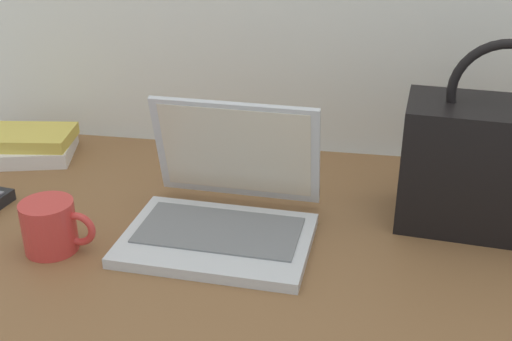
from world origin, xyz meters
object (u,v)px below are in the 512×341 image
object	(u,v)px
coffee_mug	(51,226)
handbag	(492,164)
laptop	(224,207)
book_stack	(29,145)

from	to	relation	value
coffee_mug	handbag	xyz separation A→B (m)	(0.71, 0.21, 0.07)
laptop	coffee_mug	distance (m)	0.29
handbag	book_stack	bearing A→B (deg)	171.79
handbag	book_stack	world-z (taller)	handbag
coffee_mug	handbag	world-z (taller)	handbag
coffee_mug	book_stack	distance (m)	0.41
laptop	book_stack	distance (m)	0.54
laptop	book_stack	bearing A→B (deg)	154.06
laptop	handbag	distance (m)	0.46
coffee_mug	handbag	size ratio (longest dim) A/B	0.37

